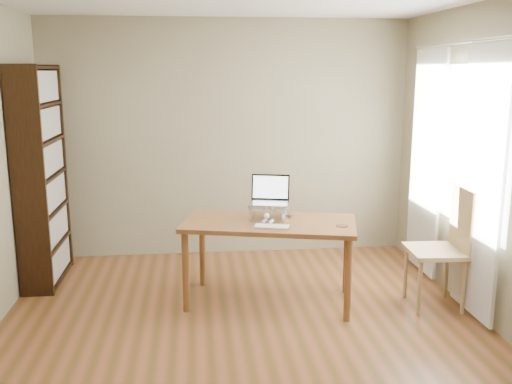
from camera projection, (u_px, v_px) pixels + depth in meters
name	position (u px, v px, depth m)	size (l,w,h in m)	color
room	(250.00, 175.00, 4.12)	(4.04, 4.54, 2.64)	#553816
bookshelf	(42.00, 176.00, 5.47)	(0.30, 0.90, 2.10)	black
curtains	(451.00, 170.00, 5.12)	(0.03, 1.90, 2.25)	white
desk	(270.00, 231.00, 5.01)	(1.63, 1.09, 0.75)	brown
laptop_stand	(269.00, 210.00, 5.05)	(0.32, 0.25, 0.13)	silver
laptop	(268.00, 196.00, 5.09)	(0.39, 0.36, 0.24)	silver
keyboard	(272.00, 227.00, 4.78)	(0.33, 0.21, 0.02)	silver
coaster	(342.00, 226.00, 4.83)	(0.10, 0.10, 0.01)	brown
cat	(272.00, 210.00, 5.09)	(0.25, 0.49, 0.16)	#443C35
chair	(445.00, 243.00, 4.94)	(0.50, 0.50, 1.06)	#A08A56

